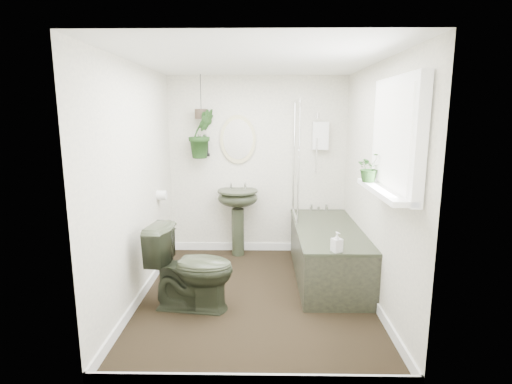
{
  "coord_description": "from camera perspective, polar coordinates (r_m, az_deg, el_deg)",
  "views": [
    {
      "loc": [
        0.06,
        -3.79,
        1.82
      ],
      "look_at": [
        0.0,
        0.15,
        1.05
      ],
      "focal_mm": 28.0,
      "sensor_mm": 36.0,
      "label": 1
    }
  ],
  "objects": [
    {
      "name": "toilet_roll_holder",
      "position": [
        4.73,
        -13.33,
        -0.46
      ],
      "size": [
        0.11,
        0.11,
        0.11
      ],
      "primitive_type": "cylinder",
      "rotation": [
        0.0,
        1.57,
        0.0
      ],
      "color": "white",
      "rests_on": "wall_left"
    },
    {
      "name": "window_sill",
      "position": [
        3.29,
        17.81,
        0.17
      ],
      "size": [
        0.18,
        1.0,
        0.04
      ],
      "primitive_type": "cube",
      "color": "white",
      "rests_on": "wall_right"
    },
    {
      "name": "window_recess",
      "position": [
        3.26,
        19.44,
        7.43
      ],
      "size": [
        0.08,
        1.0,
        0.9
      ],
      "primitive_type": "cube",
      "color": "white",
      "rests_on": "wall_right"
    },
    {
      "name": "soap_bottle",
      "position": [
        3.75,
        11.48,
        -7.0
      ],
      "size": [
        0.11,
        0.11,
        0.19
      ],
      "primitive_type": "imported",
      "rotation": [
        0.0,
        0.0,
        0.42
      ],
      "color": "#332C2D",
      "rests_on": "bathtub"
    },
    {
      "name": "wall_front",
      "position": [
        2.47,
        -0.59,
        -4.69
      ],
      "size": [
        2.3,
        0.02,
        2.3
      ],
      "primitive_type": "cube",
      "color": "#F0EACE",
      "rests_on": "ground"
    },
    {
      "name": "wall_right",
      "position": [
        4.0,
        16.81,
        0.94
      ],
      "size": [
        0.02,
        2.8,
        2.3
      ],
      "primitive_type": "cube",
      "color": "#F0EACE",
      "rests_on": "ground"
    },
    {
      "name": "ceiling",
      "position": [
        3.82,
        -0.04,
        18.42
      ],
      "size": [
        2.3,
        2.8,
        0.02
      ],
      "primitive_type": "cube",
      "color": "white",
      "rests_on": "ground"
    },
    {
      "name": "oval_mirror",
      "position": [
        5.18,
        -2.59,
        7.51
      ],
      "size": [
        0.46,
        0.03,
        0.62
      ],
      "primitive_type": "ellipsoid",
      "color": "#C9BF8A",
      "rests_on": "wall_back"
    },
    {
      "name": "skirting",
      "position": [
        4.19,
        -0.03,
        -13.97
      ],
      "size": [
        2.3,
        2.8,
        0.1
      ],
      "primitive_type": "cube",
      "color": "white",
      "rests_on": "floor"
    },
    {
      "name": "hanging_plant",
      "position": [
        5.1,
        -7.76,
        8.24
      ],
      "size": [
        0.43,
        0.4,
        0.61
      ],
      "primitive_type": "imported",
      "rotation": [
        0.0,
        0.0,
        0.53
      ],
      "color": "black",
      "rests_on": "ceiling"
    },
    {
      "name": "wall_back",
      "position": [
        5.24,
        0.23,
        3.73
      ],
      "size": [
        2.3,
        0.02,
        2.3
      ],
      "primitive_type": "cube",
      "color": "#F0EACE",
      "rests_on": "ground"
    },
    {
      "name": "shower_box",
      "position": [
        5.19,
        9.17,
        7.94
      ],
      "size": [
        0.2,
        0.1,
        0.35
      ],
      "primitive_type": "cube",
      "color": "white",
      "rests_on": "wall_back"
    },
    {
      "name": "bath_screen",
      "position": [
        4.83,
        5.77,
        4.59
      ],
      "size": [
        0.04,
        0.72,
        1.4
      ],
      "primitive_type": null,
      "color": "silver",
      "rests_on": "bathtub"
    },
    {
      "name": "wall_sconce",
      "position": [
        5.22,
        -7.01,
        6.37
      ],
      "size": [
        0.04,
        0.04,
        0.22
      ],
      "primitive_type": "cylinder",
      "color": "black",
      "rests_on": "wall_back"
    },
    {
      "name": "window_blinds",
      "position": [
        3.25,
        18.68,
        7.46
      ],
      "size": [
        0.01,
        0.86,
        0.76
      ],
      "primitive_type": "cube",
      "color": "white",
      "rests_on": "wall_right"
    },
    {
      "name": "toilet",
      "position": [
        3.87,
        -9.18,
        -10.59
      ],
      "size": [
        0.84,
        0.55,
        0.81
      ],
      "primitive_type": "imported",
      "rotation": [
        0.0,
        0.0,
        1.44
      ],
      "color": "#282E1F",
      "rests_on": "floor"
    },
    {
      "name": "floor",
      "position": [
        4.21,
        -0.03,
        -14.71
      ],
      "size": [
        2.3,
        2.8,
        0.02
      ],
      "primitive_type": "cube",
      "color": "black",
      "rests_on": "ground"
    },
    {
      "name": "hanging_pot",
      "position": [
        5.1,
        -7.83,
        11.0
      ],
      "size": [
        0.16,
        0.16,
        0.12
      ],
      "primitive_type": "cylinder",
      "color": "#3E3126",
      "rests_on": "ceiling"
    },
    {
      "name": "wall_left",
      "position": [
        4.04,
        -16.72,
        1.03
      ],
      "size": [
        0.02,
        2.8,
        2.3
      ],
      "primitive_type": "cube",
      "color": "#F0EACE",
      "rests_on": "ground"
    },
    {
      "name": "bathtub",
      "position": [
        4.62,
        10.16,
        -8.48
      ],
      "size": [
        0.72,
        1.72,
        0.58
      ],
      "primitive_type": null,
      "color": "#282E1F",
      "rests_on": "floor"
    },
    {
      "name": "pedestal_sink",
      "position": [
        5.2,
        -2.6,
        -4.37
      ],
      "size": [
        0.54,
        0.47,
        0.87
      ],
      "primitive_type": null,
      "rotation": [
        0.0,
        0.0,
        -0.06
      ],
      "color": "#282E1F",
      "rests_on": "floor"
    },
    {
      "name": "sill_plant",
      "position": [
        3.54,
        15.93,
        3.41
      ],
      "size": [
        0.28,
        0.26,
        0.25
      ],
      "primitive_type": "imported",
      "rotation": [
        0.0,
        0.0,
        0.34
      ],
      "color": "black",
      "rests_on": "window_sill"
    }
  ]
}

